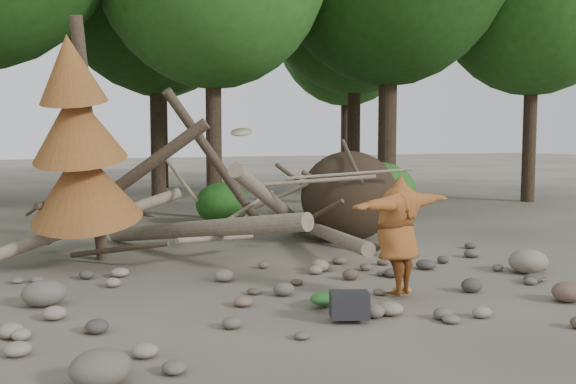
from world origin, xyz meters
name	(u,v)px	position (x,y,z in m)	size (l,w,h in m)	color
ground	(335,297)	(0.00, 0.00, 0.00)	(120.00, 120.00, 0.00)	#514C44
deadfall_pile	(327,199)	(2.02, 4.24, 0.95)	(8.55, 5.24, 3.30)	#332619
dead_conifer	(80,148)	(-3.12, 3.37, 2.11)	(2.06, 2.16, 4.35)	#4C3F30
bush_mid	(223,204)	(0.80, 7.80, 0.56)	(1.40, 1.40, 1.12)	#245B1A
bush_right	(379,191)	(5.00, 7.00, 0.80)	(2.00, 2.00, 1.60)	#2D6C21
frisbee_thrower	(398,235)	(0.76, -0.44, 0.92)	(3.36, 1.21, 2.35)	brown
backpack	(349,309)	(-0.39, -1.15, 0.16)	(0.48, 0.32, 0.32)	black
cloth_green	(327,302)	(-0.37, -0.50, 0.09)	(0.48, 0.40, 0.18)	#275D25
cloth_orange	(402,293)	(0.90, -0.36, 0.05)	(0.29, 0.24, 0.10)	#B16B1E
boulder_front_left	(101,368)	(-3.50, -2.04, 0.17)	(0.58, 0.52, 0.35)	#605B50
boulder_front_right	(569,292)	(2.88, -1.51, 0.14)	(0.48, 0.43, 0.29)	brown
boulder_mid_right	(528,261)	(3.76, 0.16, 0.20)	(0.67, 0.61, 0.40)	gray
boulder_mid_left	(44,293)	(-3.84, 1.15, 0.18)	(0.59, 0.54, 0.36)	#655D55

